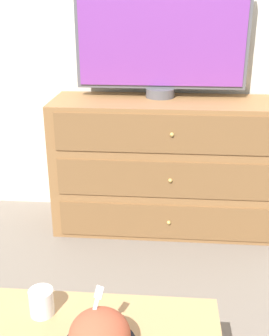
# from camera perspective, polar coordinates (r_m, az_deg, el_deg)

# --- Properties ---
(ground_plane) EXTENTS (12.00, 12.00, 0.00)m
(ground_plane) POSITION_cam_1_polar(r_m,az_deg,el_deg) (3.01, 4.85, -5.22)
(ground_plane) COLOR #70665B
(wall_back) EXTENTS (12.00, 0.05, 2.60)m
(wall_back) POSITION_cam_1_polar(r_m,az_deg,el_deg) (2.70, 5.78, 20.39)
(wall_back) COLOR silver
(wall_back) RESTS_ON ground_plane
(dresser) EXTENTS (1.42, 0.46, 0.82)m
(dresser) POSITION_cam_1_polar(r_m,az_deg,el_deg) (2.61, 4.88, 0.28)
(dresser) COLOR olive
(dresser) RESTS_ON ground_plane
(tv) EXTENTS (1.00, 0.17, 0.69)m
(tv) POSITION_cam_1_polar(r_m,az_deg,el_deg) (2.53, 3.68, 17.51)
(tv) COLOR #515156
(tv) RESTS_ON dresser
(drink_cup) EXTENTS (0.08, 0.08, 0.09)m
(drink_cup) POSITION_cam_1_polar(r_m,az_deg,el_deg) (1.47, -12.45, -17.47)
(drink_cup) COLOR beige
(drink_cup) RESTS_ON coffee_table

